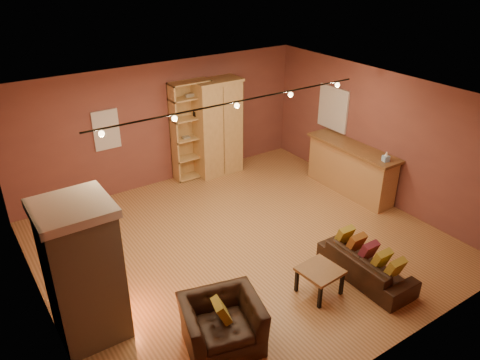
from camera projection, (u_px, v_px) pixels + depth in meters
floor at (243, 244)px, 8.80m from camera, size 7.00×7.00×0.00m
ceiling at (244, 100)px, 7.53m from camera, size 7.00×7.00×0.00m
back_wall at (163, 125)px, 10.57m from camera, size 7.00×0.02×2.80m
left_wall at (33, 241)px, 6.42m from camera, size 0.02×6.50×2.80m
right_wall at (380, 137)px, 9.91m from camera, size 0.02×6.50×2.80m
fireplace at (84, 272)px, 6.36m from camera, size 1.01×0.98×2.12m
back_window at (106, 130)px, 9.84m from camera, size 0.56×0.04×0.86m
bookcase at (190, 129)px, 10.89m from camera, size 0.96×0.37×2.34m
armoire at (217, 127)px, 11.09m from camera, size 1.14×0.65×2.32m
bar_counter at (351, 169)px, 10.45m from camera, size 0.62×2.31×1.11m
tissue_box at (386, 157)px, 9.45m from camera, size 0.13×0.13×0.21m
right_window at (333, 108)px, 10.82m from camera, size 0.05×0.90×1.00m
loveseat at (367, 260)px, 7.75m from camera, size 0.52×1.71×0.73m
armchair at (222, 317)px, 6.41m from camera, size 1.22×0.95×0.94m
coffee_table at (320, 273)px, 7.40m from camera, size 0.65×0.65×0.46m
track_rail at (237, 103)px, 7.73m from camera, size 5.20×0.09×0.13m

